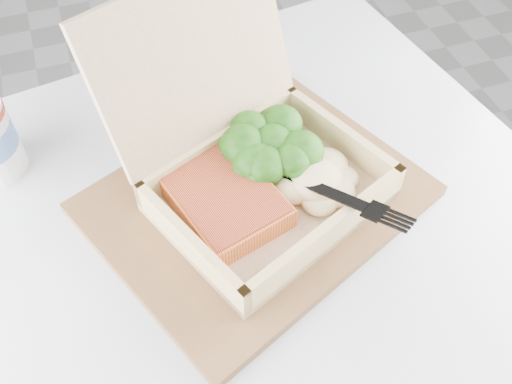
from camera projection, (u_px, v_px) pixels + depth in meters
name	position (u px, v px, depth m)	size (l,w,h in m)	color
cafe_table	(256.00, 324.00, 0.75)	(0.84, 0.84, 0.70)	black
serving_tray	(256.00, 199.00, 0.64)	(0.34, 0.27, 0.01)	brown
takeout_container	(246.00, 151.00, 0.60)	(0.30, 0.31, 0.21)	tan
salmon_fillet	(224.00, 200.00, 0.60)	(0.10, 0.13, 0.03)	orange
broccoli_pile	(272.00, 149.00, 0.63)	(0.11, 0.11, 0.04)	#2C7419
mashed_potatoes	(316.00, 180.00, 0.61)	(0.10, 0.08, 0.03)	beige
plastic_fork	(300.00, 177.00, 0.60)	(0.10, 0.16, 0.03)	black
receipt	(200.00, 105.00, 0.74)	(0.08, 0.15, 0.00)	white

